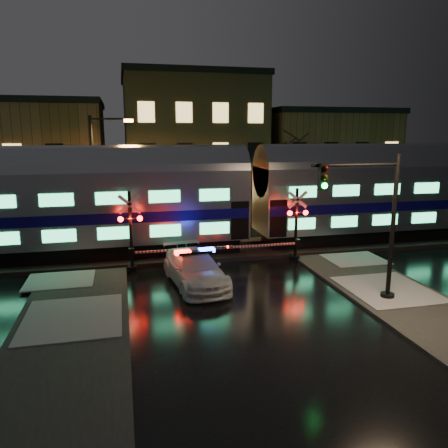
{
  "coord_description": "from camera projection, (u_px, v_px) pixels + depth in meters",
  "views": [
    {
      "loc": [
        -4.5,
        -18.85,
        6.79
      ],
      "look_at": [
        0.5,
        2.5,
        2.2
      ],
      "focal_mm": 35.0,
      "sensor_mm": 36.0,
      "label": 1
    }
  ],
  "objects": [
    {
      "name": "police_car",
      "position": [
        195.0,
        269.0,
        19.74
      ],
      "size": [
        2.72,
        5.39,
        1.67
      ],
      "rotation": [
        0.0,
        0.0,
        0.12
      ],
      "color": "white",
      "rests_on": "ground"
    },
    {
      "name": "sidewalk_left",
      "position": [
        63.0,
        360.0,
        13.18
      ],
      "size": [
        4.0,
        20.0,
        0.12
      ],
      "primitive_type": "cube",
      "color": "#2D2D2D",
      "rests_on": "ground"
    },
    {
      "name": "streetlight",
      "position": [
        98.0,
        171.0,
        26.69
      ],
      "size": [
        2.61,
        0.27,
        7.81
      ],
      "color": "black",
      "rests_on": "ground"
    },
    {
      "name": "crossing_signal_right",
      "position": [
        290.0,
        232.0,
        23.12
      ],
      "size": [
        5.58,
        0.65,
        3.95
      ],
      "color": "black",
      "rests_on": "ground"
    },
    {
      "name": "ground",
      "position": [
        226.0,
        281.0,
        20.36
      ],
      "size": [
        120.0,
        120.0,
        0.0
      ],
      "primitive_type": "plane",
      "color": "black",
      "rests_on": "ground"
    },
    {
      "name": "building_left",
      "position": [
        20.0,
        160.0,
        37.5
      ],
      "size": [
        14.0,
        10.0,
        9.0
      ],
      "primitive_type": "cube",
      "color": "brown",
      "rests_on": "ground"
    },
    {
      "name": "building_mid",
      "position": [
        191.0,
        144.0,
        41.07
      ],
      "size": [
        12.0,
        11.0,
        11.5
      ],
      "primitive_type": "cube",
      "color": "brown",
      "rests_on": "ground"
    },
    {
      "name": "train",
      "position": [
        252.0,
        193.0,
        25.03
      ],
      "size": [
        51.0,
        3.12,
        5.92
      ],
      "color": "black",
      "rests_on": "ballast"
    },
    {
      "name": "ballast",
      "position": [
        206.0,
        251.0,
        25.1
      ],
      "size": [
        90.0,
        4.2,
        0.24
      ],
      "primitive_type": "cube",
      "color": "black",
      "rests_on": "ground"
    },
    {
      "name": "traffic_light",
      "position": [
        372.0,
        226.0,
        17.15
      ],
      "size": [
        3.88,
        0.7,
        6.0
      ],
      "rotation": [
        0.0,
        0.0,
        -0.01
      ],
      "color": "black",
      "rests_on": "ground"
    },
    {
      "name": "sidewalk_right",
      "position": [
        435.0,
        319.0,
        16.08
      ],
      "size": [
        4.0,
        20.0,
        0.12
      ],
      "primitive_type": "cube",
      "color": "#2D2D2D",
      "rests_on": "ground"
    },
    {
      "name": "building_right",
      "position": [
        320.0,
        159.0,
        43.8
      ],
      "size": [
        12.0,
        10.0,
        8.5
      ],
      "primitive_type": "cube",
      "color": "brown",
      "rests_on": "ground"
    },
    {
      "name": "crossing_signal_left",
      "position": [
        139.0,
        239.0,
        21.35
      ],
      "size": [
        5.72,
        0.65,
        4.05
      ],
      "color": "black",
      "rests_on": "ground"
    }
  ]
}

